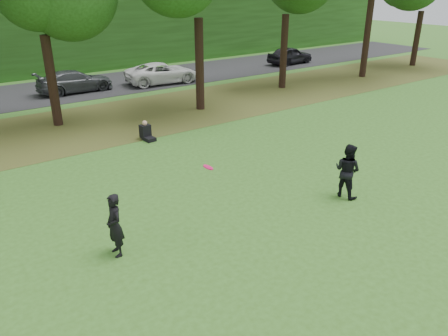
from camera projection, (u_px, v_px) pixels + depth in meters
name	position (u px, v px, depth m)	size (l,w,h in m)	color
ground	(322.00, 230.00, 11.98)	(120.00, 120.00, 0.00)	#31591B
leaf_litter	(125.00, 118.00, 21.66)	(60.00, 7.00, 0.01)	#4F411C
street	(73.00, 89.00, 27.62)	(70.00, 7.00, 0.02)	black
far_hedge	(40.00, 39.00, 31.10)	(70.00, 3.00, 5.00)	#1E4313
player_left	(115.00, 225.00, 10.61)	(0.60, 0.39, 1.64)	black
player_right	(347.00, 171.00, 13.55)	(0.84, 0.66, 1.74)	black
parked_cars	(83.00, 81.00, 26.35)	(39.31, 3.31, 1.41)	black
frisbee	(208.00, 167.00, 11.04)	(0.34, 0.36, 0.17)	#DC125D
seated_person	(146.00, 133.00, 18.67)	(0.47, 0.76, 0.83)	black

